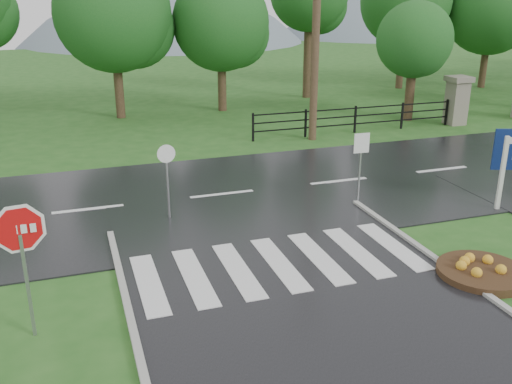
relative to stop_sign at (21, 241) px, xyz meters
name	(u,v)px	position (x,y,z in m)	size (l,w,h in m)	color
main_road	(222,196)	(5.28, 6.16, -1.90)	(90.00, 8.00, 0.04)	black
crosswalk	(279,263)	(5.28, 1.16, -1.84)	(6.50, 2.80, 0.02)	silver
pillar_west	(457,99)	(18.28, 12.16, -0.73)	(1.00, 1.00, 2.24)	gray
fence_west	(355,117)	(13.03, 12.16, -1.18)	(9.58, 0.08, 1.20)	black
hills	(137,167)	(8.77, 61.16, -17.44)	(102.00, 48.00, 48.00)	slate
treeline	(171,108)	(6.28, 20.16, -1.90)	(83.20, 5.20, 10.00)	#19511C
stop_sign	(21,241)	(0.00, 0.00, 0.00)	(1.21, 0.20, 2.74)	#939399
flower_bed	(482,271)	(9.35, -0.76, -1.76)	(1.95, 1.95, 0.39)	#332111
reg_sign_small	(361,154)	(8.95, 4.23, -0.39)	(0.48, 0.06, 2.14)	#939399
reg_sign_round	(167,172)	(3.39, 4.78, -0.54)	(0.50, 0.08, 2.14)	#939399
utility_pole_east	(316,18)	(10.76, 11.66, 3.02)	(1.72, 0.32, 9.69)	#473523
entrance_tree_left	(415,40)	(16.71, 13.66, 1.86)	(3.54, 3.54, 5.57)	#3D2B1C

